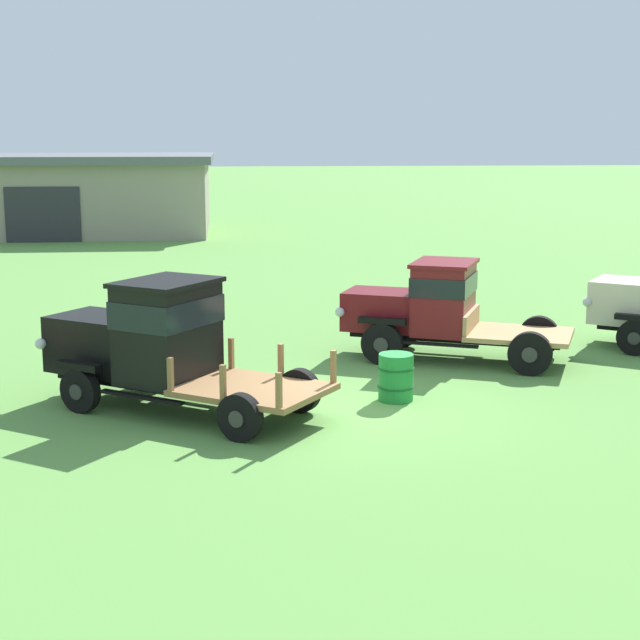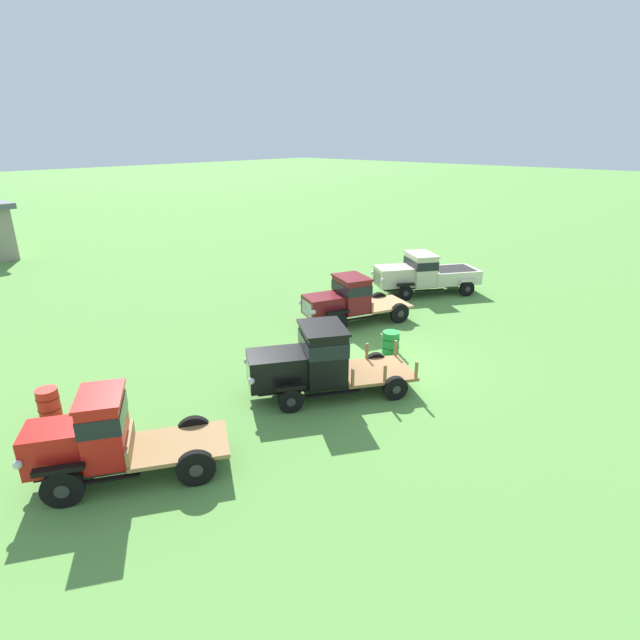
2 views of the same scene
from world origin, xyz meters
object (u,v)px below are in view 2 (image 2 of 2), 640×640
vintage_truck_foreground_near (102,437)px  vintage_truck_second_in_line (314,361)px  oil_drum_near_fence (49,403)px  oil_drum_beside_row (391,343)px  vintage_truck_far_side (425,273)px  vintage_truck_midrow_center (348,299)px

vintage_truck_foreground_near → vintage_truck_second_in_line: 6.40m
vintage_truck_second_in_line → oil_drum_near_fence: vintage_truck_second_in_line is taller
oil_drum_near_fence → vintage_truck_foreground_near: bearing=-92.7°
vintage_truck_second_in_line → vintage_truck_foreground_near: bearing=172.6°
oil_drum_beside_row → vintage_truck_far_side: bearing=22.4°
vintage_truck_second_in_line → vintage_truck_midrow_center: (5.61, 3.24, -0.08)m
vintage_truck_midrow_center → oil_drum_beside_row: vintage_truck_midrow_center is taller
vintage_truck_midrow_center → vintage_truck_far_side: 6.11m
vintage_truck_second_in_line → oil_drum_beside_row: bearing=0.4°
vintage_truck_second_in_line → vintage_truck_midrow_center: 6.48m
vintage_truck_far_side → oil_drum_beside_row: vintage_truck_far_side is taller
vintage_truck_midrow_center → oil_drum_near_fence: 11.89m
vintage_truck_foreground_near → oil_drum_beside_row: bearing=-4.3°
oil_drum_near_fence → vintage_truck_far_side: bearing=-5.4°
vintage_truck_second_in_line → oil_drum_near_fence: bearing=142.1°
vintage_truck_far_side → oil_drum_near_fence: bearing=174.6°
vintage_truck_foreground_near → oil_drum_near_fence: 4.05m
vintage_truck_foreground_near → oil_drum_beside_row: vintage_truck_foreground_near is taller
vintage_truck_far_side → oil_drum_near_fence: size_ratio=6.19×
vintage_truck_foreground_near → vintage_truck_midrow_center: vintage_truck_foreground_near is taller
vintage_truck_foreground_near → oil_drum_near_fence: vintage_truck_foreground_near is taller
vintage_truck_foreground_near → oil_drum_near_fence: size_ratio=5.25×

